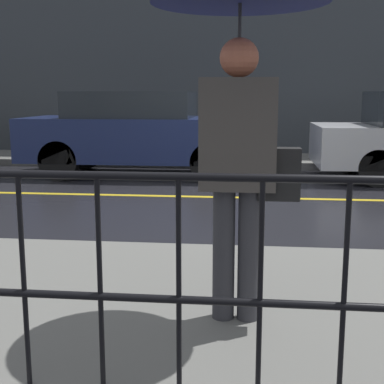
# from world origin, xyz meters

# --- Properties ---
(ground_plane) EXTENTS (80.00, 80.00, 0.00)m
(ground_plane) POSITION_xyz_m (0.00, 0.00, 0.00)
(ground_plane) COLOR black
(sidewalk_near) EXTENTS (28.00, 2.71, 0.14)m
(sidewalk_near) POSITION_xyz_m (0.00, -4.38, 0.07)
(sidewalk_near) COLOR slate
(sidewalk_near) RESTS_ON ground_plane
(sidewalk_far) EXTENTS (28.00, 1.85, 0.14)m
(sidewalk_far) POSITION_xyz_m (0.00, 3.95, 0.07)
(sidewalk_far) COLOR slate
(sidewalk_far) RESTS_ON ground_plane
(lane_marking) EXTENTS (25.20, 0.12, 0.01)m
(lane_marking) POSITION_xyz_m (0.00, 0.00, 0.00)
(lane_marking) COLOR gold
(lane_marking) RESTS_ON ground_plane
(building_storefront) EXTENTS (28.00, 0.30, 5.83)m
(building_storefront) POSITION_xyz_m (0.00, 5.03, 2.92)
(building_storefront) COLOR #383D42
(building_storefront) RESTS_ON ground_plane
(railing_foreground) EXTENTS (12.00, 0.04, 1.01)m
(railing_foreground) POSITION_xyz_m (0.00, -5.48, 0.78)
(railing_foreground) COLOR black
(railing_foreground) RESTS_ON sidewalk_near
(pedestrian) EXTENTS (0.99, 0.99, 2.05)m
(pedestrian) POSITION_xyz_m (0.06, -4.62, 1.74)
(pedestrian) COLOR #333338
(pedestrian) RESTS_ON sidewalk_near
(car_navy) EXTENTS (4.28, 1.73, 1.54)m
(car_navy) POSITION_xyz_m (-1.90, 2.02, 0.80)
(car_navy) COLOR #19234C
(car_navy) RESTS_ON ground_plane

